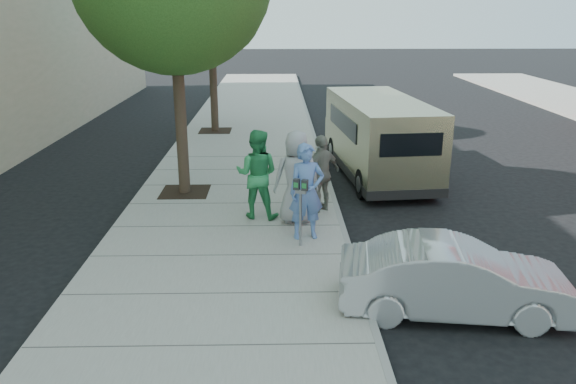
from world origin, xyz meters
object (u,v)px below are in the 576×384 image
object	(u,v)px
van	(378,136)
person_gray_shirt	(297,177)
tree_far	(211,0)
person_officer	(307,192)
person_striped_polo	(322,173)
parking_meter	(301,198)
person_green_shirt	(257,174)
sedan	(455,279)

from	to	relation	value
van	person_gray_shirt	distance (m)	4.75
tree_far	person_officer	xyz separation A→B (m)	(2.88, -10.65, -3.76)
tree_far	person_striped_polo	world-z (taller)	tree_far
tree_far	person_striped_polo	xyz separation A→B (m)	(3.31, -9.06, -3.85)
van	person_officer	world-z (taller)	van
tree_far	person_gray_shirt	bearing A→B (deg)	-74.46
tree_far	person_gray_shirt	world-z (taller)	tree_far
person_striped_polo	person_officer	bearing A→B (deg)	35.38
parking_meter	person_gray_shirt	world-z (taller)	person_gray_shirt
parking_meter	van	xyz separation A→B (m)	(2.42, 5.39, 0.04)
van	person_gray_shirt	bearing A→B (deg)	-126.64
person_green_shirt	person_striped_polo	xyz separation A→B (m)	(1.45, 0.37, -0.10)
person_gray_shirt	van	bearing A→B (deg)	-126.70
person_officer	person_gray_shirt	xyz separation A→B (m)	(-0.16, 0.89, 0.04)
sedan	person_gray_shirt	world-z (taller)	person_gray_shirt
tree_far	parking_meter	size ratio (longest dim) A/B	4.78
tree_far	sedan	world-z (taller)	tree_far
person_striped_polo	tree_far	bearing A→B (deg)	-109.45
parking_meter	person_striped_polo	bearing A→B (deg)	94.86
sedan	person_green_shirt	distance (m)	5.15
person_gray_shirt	person_striped_polo	distance (m)	0.93
person_green_shirt	person_striped_polo	bearing A→B (deg)	-153.39
tree_far	parking_meter	xyz separation A→B (m)	(2.74, -11.08, -3.75)
person_officer	person_gray_shirt	world-z (taller)	person_gray_shirt
van	parking_meter	bearing A→B (deg)	-119.76
person_green_shirt	tree_far	bearing A→B (deg)	-66.70
tree_far	van	bearing A→B (deg)	-47.77
person_gray_shirt	tree_far	bearing A→B (deg)	-80.08
person_officer	person_gray_shirt	distance (m)	0.91
van	person_officer	xyz separation A→B (m)	(-2.29, -4.96, -0.05)
person_officer	person_striped_polo	distance (m)	1.65
sedan	person_gray_shirt	xyz separation A→B (m)	(-2.33, 3.69, 0.57)
tree_far	van	distance (m)	8.54
tree_far	parking_meter	bearing A→B (deg)	-76.11
person_officer	person_striped_polo	bearing A→B (deg)	65.34
sedan	person_striped_polo	size ratio (longest dim) A/B	2.02
person_green_shirt	person_gray_shirt	xyz separation A→B (m)	(0.86, -0.33, 0.02)
sedan	parking_meter	bearing A→B (deg)	51.39
van	person_striped_polo	bearing A→B (deg)	-124.45
van	person_striped_polo	distance (m)	3.85
van	tree_far	bearing A→B (deg)	126.68
van	person_gray_shirt	size ratio (longest dim) A/B	3.03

